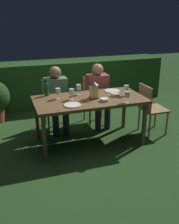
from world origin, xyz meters
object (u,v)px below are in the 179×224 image
object	(u,v)px
wine_glass_a	(126,89)
wine_glass_d	(58,91)
dining_table	(89,102)
person_in_rust	(98,92)
chair_side_right_b	(95,97)
wine_glass_b	(72,92)
wine_glass_c	(79,88)
chair_side_right_a	(55,101)
plate_b	(72,105)
plate_a	(112,91)
lantern_centerpiece	(94,89)
person_in_green	(57,96)
bowl_olives	(104,100)
chair_head_far	(150,107)
bowl_bread	(115,95)
wine_glass_e	(127,95)
green_bottle_on_table	(47,89)

from	to	relation	value
wine_glass_a	wine_glass_d	distance (m)	1.08
dining_table	person_in_rust	xyz separation A→B (m)	(0.39, 0.63, -0.06)
dining_table	chair_side_right_b	bearing A→B (deg)	64.83
wine_glass_b	wine_glass_c	world-z (taller)	same
chair_side_right_a	plate_b	xyz separation A→B (m)	(0.05, -1.05, 0.28)
wine_glass_a	plate_a	bearing A→B (deg)	110.51
lantern_centerpiece	wine_glass_b	world-z (taller)	lantern_centerpiece
wine_glass_b	plate_b	xyz separation A→B (m)	(-0.07, -0.27, -0.11)
person_in_green	bowl_olives	bearing A→B (deg)	-56.35
chair_head_far	lantern_centerpiece	xyz separation A→B (m)	(-1.04, -0.01, 0.42)
wine_glass_b	plate_b	size ratio (longest dim) A/B	0.70
chair_side_right_b	plate_a	bearing A→B (deg)	-79.78
chair_side_right_a	wine_glass_a	size ratio (longest dim) A/B	5.15
chair_side_right_a	bowl_bread	bearing A→B (deg)	-46.10
plate_b	lantern_centerpiece	bearing A→B (deg)	28.73
dining_table	chair_side_right_a	xyz separation A→B (m)	(-0.39, 0.82, -0.21)
wine_glass_b	wine_glass_e	bearing A→B (deg)	-28.58
lantern_centerpiece	bowl_olives	xyz separation A→B (m)	(0.10, -0.20, -0.12)
wine_glass_e	bowl_bread	bearing A→B (deg)	95.87
person_in_green	chair_head_far	distance (m)	1.62
plate_b	bowl_olives	distance (m)	0.51
chair_side_right_b	bowl_bread	xyz separation A→B (m)	(0.04, -0.85, 0.29)
green_bottle_on_table	wine_glass_d	distance (m)	0.26
dining_table	lantern_centerpiece	bearing A→B (deg)	-6.63
dining_table	wine_glass_b	world-z (taller)	wine_glass_b
person_in_rust	chair_side_right_b	bearing A→B (deg)	90.00
wine_glass_c	lantern_centerpiece	bearing A→B (deg)	-55.80
chair_head_far	wine_glass_a	world-z (taller)	wine_glass_a
chair_head_far	lantern_centerpiece	distance (m)	1.12
person_in_rust	wine_glass_d	distance (m)	1.01
chair_side_right_a	lantern_centerpiece	bearing A→B (deg)	-61.29
chair_side_right_b	person_in_rust	xyz separation A→B (m)	(-0.00, -0.20, 0.15)
chair_head_far	plate_b	distance (m)	1.49
chair_head_far	plate_a	size ratio (longest dim) A/B	3.42
bowl_olives	person_in_green	bearing A→B (deg)	123.65
lantern_centerpiece	wine_glass_b	distance (m)	0.35
chair_head_far	plate_a	bearing A→B (deg)	158.21
chair_head_far	wine_glass_d	xyz separation A→B (m)	(-1.57, 0.14, 0.38)
person_in_green	chair_head_far	xyz separation A→B (m)	(1.49, -0.63, -0.15)
chair_head_far	wine_glass_b	size ratio (longest dim) A/B	5.15
green_bottle_on_table	wine_glass_c	bearing A→B (deg)	-13.90
wine_glass_c	bowl_olives	distance (m)	0.53
chair_side_right_b	lantern_centerpiece	bearing A→B (deg)	-110.97
lantern_centerpiece	wine_glass_b	xyz separation A→B (m)	(-0.34, 0.05, -0.03)
plate_a	wine_glass_b	bearing A→B (deg)	-164.97
wine_glass_a	wine_glass_e	size ratio (longest dim) A/B	1.00
chair_side_right_a	plate_a	distance (m)	1.08
chair_side_right_a	green_bottle_on_table	xyz separation A→B (m)	(-0.21, -0.46, 0.38)
chair_side_right_a	wine_glass_c	bearing A→B (deg)	-63.89
wine_glass_d	wine_glass_e	distance (m)	1.05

